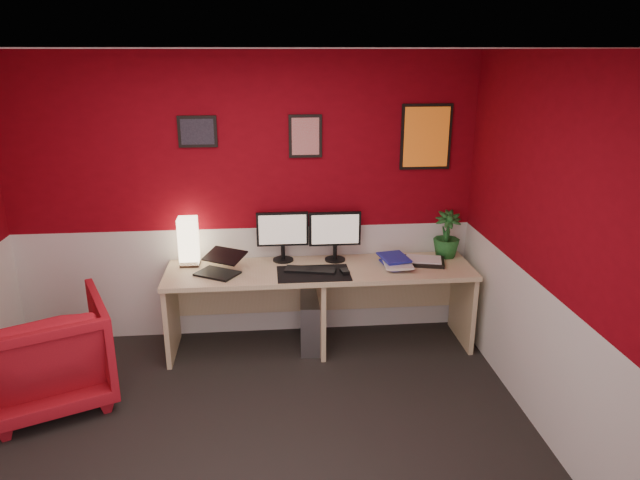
{
  "coord_description": "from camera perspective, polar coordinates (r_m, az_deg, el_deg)",
  "views": [
    {
      "loc": [
        0.19,
        -3.16,
        2.5
      ],
      "look_at": [
        0.6,
        1.21,
        1.05
      ],
      "focal_mm": 32.54,
      "sensor_mm": 36.0,
      "label": 1
    }
  ],
  "objects": [
    {
      "name": "zen_tray",
      "position": [
        5.11,
        10.14,
        -2.09
      ],
      "size": [
        0.4,
        0.33,
        0.03
      ],
      "primitive_type": "cube",
      "rotation": [
        0.0,
        0.0,
        -0.25
      ],
      "color": "black",
      "rests_on": "desk"
    },
    {
      "name": "monitor_right",
      "position": [
        5.01,
        1.51,
        1.11
      ],
      "size": [
        0.45,
        0.06,
        0.58
      ],
      "primitive_type": "cube",
      "color": "black",
      "rests_on": "desk"
    },
    {
      "name": "laptop",
      "position": [
        4.82,
        -10.13,
        -2.15
      ],
      "size": [
        0.4,
        0.37,
        0.22
      ],
      "primitive_type": "cube",
      "rotation": [
        0.0,
        0.0,
        -0.55
      ],
      "color": "black",
      "rests_on": "desk"
    },
    {
      "name": "art_right",
      "position": [
        5.14,
        10.38,
        9.94
      ],
      "size": [
        0.44,
        0.02,
        0.56
      ],
      "primitive_type": "cube",
      "color": "orange",
      "rests_on": "wall_back"
    },
    {
      "name": "book_bottom",
      "position": [
        4.97,
        6.36,
        -2.53
      ],
      "size": [
        0.25,
        0.31,
        0.03
      ],
      "primitive_type": "imported",
      "rotation": [
        0.0,
        0.0,
        0.17
      ],
      "color": "#2228A0",
      "rests_on": "desk"
    },
    {
      "name": "wall_right",
      "position": [
        3.85,
        23.05,
        -2.15
      ],
      "size": [
        0.01,
        3.5,
        2.5
      ],
      "primitive_type": "cube",
      "color": "maroon",
      "rests_on": "ground"
    },
    {
      "name": "book_middle",
      "position": [
        4.95,
        6.27,
        -2.29
      ],
      "size": [
        0.26,
        0.34,
        0.02
      ],
      "primitive_type": "imported",
      "rotation": [
        0.0,
        0.0,
        -0.06
      ],
      "color": "silver",
      "rests_on": "book_bottom"
    },
    {
      "name": "armchair",
      "position": [
        4.73,
        -25.36,
        -10.04
      ],
      "size": [
        1.12,
        1.13,
        0.79
      ],
      "primitive_type": "imported",
      "rotation": [
        0.0,
        0.0,
        3.55
      ],
      "color": "#B1131F",
      "rests_on": "ground"
    },
    {
      "name": "monitor_left",
      "position": [
        5.01,
        -3.7,
        1.08
      ],
      "size": [
        0.45,
        0.06,
        0.58
      ],
      "primitive_type": "cube",
      "color": "black",
      "rests_on": "desk"
    },
    {
      "name": "desk",
      "position": [
        5.06,
        0.03,
        -6.67
      ],
      "size": [
        2.6,
        0.65,
        0.73
      ],
      "primitive_type": "cube",
      "color": "#C9B481",
      "rests_on": "ground"
    },
    {
      "name": "art_left",
      "position": [
        4.97,
        -11.96,
        10.39
      ],
      "size": [
        0.32,
        0.02,
        0.26
      ],
      "primitive_type": "cube",
      "color": "black",
      "rests_on": "wall_back"
    },
    {
      "name": "ground",
      "position": [
        4.03,
        -7.35,
        -20.17
      ],
      "size": [
        4.0,
        3.5,
        0.01
      ],
      "primitive_type": "cube",
      "color": "black",
      "rests_on": "ground"
    },
    {
      "name": "wainscot_back",
      "position": [
        5.3,
        -7.04,
        -4.02
      ],
      "size": [
        4.0,
        0.01,
        1.0
      ],
      "primitive_type": "cube",
      "color": "silver",
      "rests_on": "ground"
    },
    {
      "name": "book_top",
      "position": [
        4.97,
        6.12,
        -1.88
      ],
      "size": [
        0.27,
        0.33,
        0.03
      ],
      "primitive_type": "imported",
      "rotation": [
        0.0,
        0.0,
        0.17
      ],
      "color": "#2228A0",
      "rests_on": "book_middle"
    },
    {
      "name": "wall_back",
      "position": [
        5.07,
        -7.37,
        3.87
      ],
      "size": [
        4.0,
        0.01,
        2.5
      ],
      "primitive_type": "cube",
      "color": "maroon",
      "rests_on": "ground"
    },
    {
      "name": "pc_tower",
      "position": [
        5.12,
        -0.78,
        -8.1
      ],
      "size": [
        0.23,
        0.46,
        0.45
      ],
      "primitive_type": "cube",
      "rotation": [
        0.0,
        0.0,
        -0.07
      ],
      "color": "#99999E",
      "rests_on": "ground"
    },
    {
      "name": "wainscot_right",
      "position": [
        4.15,
        21.7,
        -11.91
      ],
      "size": [
        0.01,
        3.5,
        1.0
      ],
      "primitive_type": "cube",
      "color": "silver",
      "rests_on": "ground"
    },
    {
      "name": "shoji_lamp",
      "position": [
        5.06,
        -12.79,
        -0.26
      ],
      "size": [
        0.16,
        0.16,
        0.4
      ],
      "primitive_type": "cube",
      "color": "#FFE5B2",
      "rests_on": "desk"
    },
    {
      "name": "art_center",
      "position": [
        4.96,
        -1.45,
        10.17
      ],
      "size": [
        0.28,
        0.02,
        0.36
      ],
      "primitive_type": "cube",
      "color": "red",
      "rests_on": "wall_back"
    },
    {
      "name": "keyboard",
      "position": [
        4.85,
        -0.97,
        -2.94
      ],
      "size": [
        0.44,
        0.23,
        0.02
      ],
      "primitive_type": "cube",
      "rotation": [
        0.0,
        0.0,
        -0.22
      ],
      "color": "black",
      "rests_on": "desk_mat"
    },
    {
      "name": "ceiling",
      "position": [
        3.17,
        -9.25,
        18.1
      ],
      "size": [
        4.0,
        3.5,
        0.01
      ],
      "primitive_type": "cube",
      "color": "white",
      "rests_on": "ground"
    },
    {
      "name": "mouse",
      "position": [
        4.8,
        2.44,
        -3.1
      ],
      "size": [
        0.08,
        0.11,
        0.03
      ],
      "primitive_type": "cube",
      "rotation": [
        0.0,
        0.0,
        0.18
      ],
      "color": "black",
      "rests_on": "desk_mat"
    },
    {
      "name": "desk_mat",
      "position": [
        4.8,
        -0.64,
        -3.3
      ],
      "size": [
        0.6,
        0.38,
        0.01
      ],
      "primitive_type": "cube",
      "color": "black",
      "rests_on": "desk"
    },
    {
      "name": "potted_plant",
      "position": [
        5.25,
        12.36,
        0.54
      ],
      "size": [
        0.26,
        0.26,
        0.42
      ],
      "primitive_type": "imported",
      "rotation": [
        0.0,
        0.0,
        -0.11
      ],
      "color": "#19591E",
      "rests_on": "desk"
    }
  ]
}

